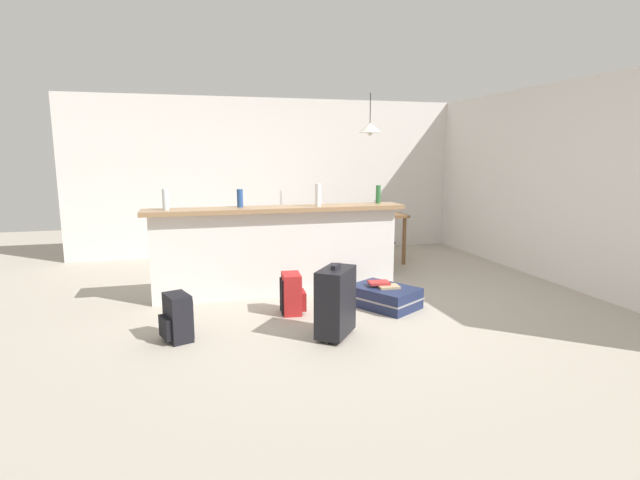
# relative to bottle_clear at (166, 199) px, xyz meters

# --- Properties ---
(ground_plane) EXTENTS (13.00, 13.00, 0.05)m
(ground_plane) POSITION_rel_bottle_clear_xyz_m (1.69, -0.51, -1.17)
(ground_plane) COLOR #ADA393
(wall_back) EXTENTS (6.60, 0.10, 2.50)m
(wall_back) POSITION_rel_bottle_clear_xyz_m (1.69, 2.54, 0.10)
(wall_back) COLOR silver
(wall_back) RESTS_ON ground_plane
(wall_right) EXTENTS (0.10, 6.00, 2.50)m
(wall_right) POSITION_rel_bottle_clear_xyz_m (4.74, -0.21, 0.10)
(wall_right) COLOR silver
(wall_right) RESTS_ON ground_plane
(partition_half_wall) EXTENTS (2.80, 0.20, 0.98)m
(partition_half_wall) POSITION_rel_bottle_clear_xyz_m (1.21, -0.00, -0.65)
(partition_half_wall) COLOR silver
(partition_half_wall) RESTS_ON ground_plane
(bar_countertop) EXTENTS (2.96, 0.40, 0.05)m
(bar_countertop) POSITION_rel_bottle_clear_xyz_m (1.21, -0.00, -0.14)
(bar_countertop) COLOR #93704C
(bar_countertop) RESTS_ON partition_half_wall
(bottle_clear) EXTENTS (0.07, 0.07, 0.23)m
(bottle_clear) POSITION_rel_bottle_clear_xyz_m (0.00, 0.00, 0.00)
(bottle_clear) COLOR silver
(bottle_clear) RESTS_ON bar_countertop
(bottle_blue) EXTENTS (0.07, 0.07, 0.20)m
(bottle_blue) POSITION_rel_bottle_clear_xyz_m (0.80, 0.07, -0.01)
(bottle_blue) COLOR #284C89
(bottle_blue) RESTS_ON bar_countertop
(bottle_white) EXTENTS (0.07, 0.07, 0.26)m
(bottle_white) POSITION_rel_bottle_clear_xyz_m (1.66, -0.09, 0.02)
(bottle_white) COLOR silver
(bottle_white) RESTS_ON bar_countertop
(bottle_green) EXTENTS (0.06, 0.06, 0.22)m
(bottle_green) POSITION_rel_bottle_clear_xyz_m (2.46, 0.08, -0.00)
(bottle_green) COLOR #2D6B38
(bottle_green) RESTS_ON bar_countertop
(dining_table) EXTENTS (1.10, 0.80, 0.74)m
(dining_table) POSITION_rel_bottle_clear_xyz_m (2.80, 1.42, -0.50)
(dining_table) COLOR brown
(dining_table) RESTS_ON ground_plane
(dining_chair_near_partition) EXTENTS (0.42, 0.42, 0.93)m
(dining_chair_near_partition) POSITION_rel_bottle_clear_xyz_m (2.73, 0.85, -0.63)
(dining_chair_near_partition) COLOR black
(dining_chair_near_partition) RESTS_ON ground_plane
(pendant_lamp) EXTENTS (0.34, 0.34, 0.62)m
(pendant_lamp) POSITION_rel_bottle_clear_xyz_m (2.88, 1.49, 0.85)
(pendant_lamp) COLOR black
(suitcase_flat_navy) EXTENTS (0.78, 0.88, 0.22)m
(suitcase_flat_navy) POSITION_rel_bottle_clear_xyz_m (2.22, -0.74, -1.04)
(suitcase_flat_navy) COLOR #1E284C
(suitcase_flat_navy) RESTS_ON ground_plane
(suitcase_upright_black) EXTENTS (0.46, 0.50, 0.67)m
(suitcase_upright_black) POSITION_rel_bottle_clear_xyz_m (1.46, -1.45, -0.82)
(suitcase_upright_black) COLOR black
(suitcase_upright_black) RESTS_ON ground_plane
(backpack_black) EXTENTS (0.30, 0.32, 0.42)m
(backpack_black) POSITION_rel_bottle_clear_xyz_m (0.09, -1.16, -0.94)
(backpack_black) COLOR black
(backpack_black) RESTS_ON ground_plane
(backpack_red) EXTENTS (0.27, 0.29, 0.42)m
(backpack_red) POSITION_rel_bottle_clear_xyz_m (1.22, -0.70, -0.94)
(backpack_red) COLOR red
(backpack_red) RESTS_ON ground_plane
(book_stack) EXTENTS (0.31, 0.26, 0.05)m
(book_stack) POSITION_rel_bottle_clear_xyz_m (2.21, -0.75, -0.90)
(book_stack) COLOR tan
(book_stack) RESTS_ON suitcase_flat_navy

